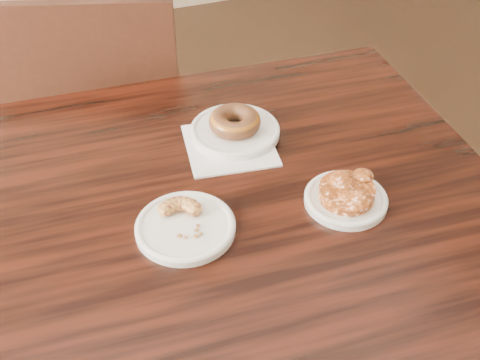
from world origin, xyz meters
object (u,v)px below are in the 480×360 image
object	(u,v)px
cafe_table	(254,326)
apple_fritter	(347,190)
chair_far	(111,119)
glazed_donut	(235,121)
cruller_fragment	(185,220)

from	to	relation	value
cafe_table	apple_fritter	size ratio (longest dim) A/B	6.42
chair_far	glazed_donut	distance (m)	0.69
apple_fritter	glazed_donut	bearing A→B (deg)	114.38
chair_far	glazed_donut	world-z (taller)	chair_far
glazed_donut	cruller_fragment	xyz separation A→B (m)	(-0.17, -0.22, -0.01)
cafe_table	glazed_donut	world-z (taller)	glazed_donut
cruller_fragment	apple_fritter	bearing A→B (deg)	-6.38
chair_far	apple_fritter	distance (m)	0.94
cafe_table	glazed_donut	xyz separation A→B (m)	(0.03, 0.19, 0.41)
cafe_table	apple_fritter	world-z (taller)	apple_fritter
cafe_table	glazed_donut	bearing A→B (deg)	85.33
glazed_donut	cruller_fragment	distance (m)	0.28
glazed_donut	apple_fritter	size ratio (longest dim) A/B	0.74
cafe_table	cruller_fragment	xyz separation A→B (m)	(-0.14, -0.03, 0.40)
chair_far	cruller_fragment	xyz separation A→B (m)	(0.01, -0.80, 0.32)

